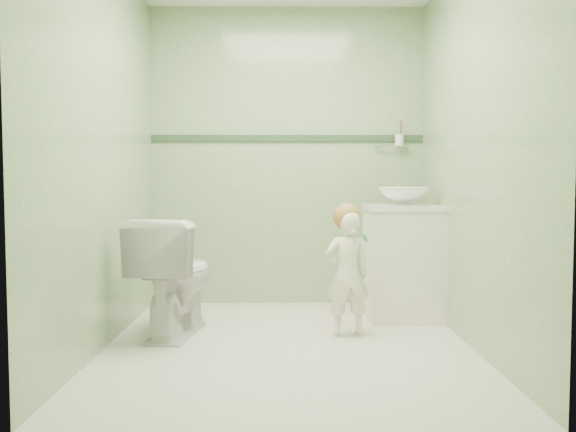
{
  "coord_description": "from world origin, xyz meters",
  "views": [
    {
      "loc": [
        -0.03,
        -3.48,
        0.99
      ],
      "look_at": [
        0.0,
        0.15,
        0.78
      ],
      "focal_mm": 36.19,
      "sensor_mm": 36.0,
      "label": 1
    }
  ],
  "objects": [
    {
      "name": "ground",
      "position": [
        0.0,
        0.0,
        0.0
      ],
      "size": [
        2.5,
        2.5,
        0.0
      ],
      "primitive_type": "plane",
      "color": "silver",
      "rests_on": "ground"
    },
    {
      "name": "room_shell",
      "position": [
        0.0,
        0.0,
        1.2
      ],
      "size": [
        2.5,
        2.54,
        2.4
      ],
      "color": "#86A877",
      "rests_on": "ground"
    },
    {
      "name": "trim_stripe",
      "position": [
        0.0,
        1.24,
        1.35
      ],
      "size": [
        2.2,
        0.02,
        0.05
      ],
      "primitive_type": "cube",
      "color": "#2E4A31",
      "rests_on": "room_shell"
    },
    {
      "name": "vanity",
      "position": [
        0.84,
        0.7,
        0.4
      ],
      "size": [
        0.52,
        0.5,
        0.8
      ],
      "primitive_type": "cube",
      "color": "white",
      "rests_on": "ground"
    },
    {
      "name": "counter",
      "position": [
        0.84,
        0.7,
        0.81
      ],
      "size": [
        0.54,
        0.52,
        0.04
      ],
      "primitive_type": "cube",
      "color": "white",
      "rests_on": "vanity"
    },
    {
      "name": "basin",
      "position": [
        0.84,
        0.7,
        0.89
      ],
      "size": [
        0.37,
        0.37,
        0.13
      ],
      "primitive_type": "imported",
      "color": "white",
      "rests_on": "counter"
    },
    {
      "name": "faucet",
      "position": [
        0.84,
        0.89,
        0.97
      ],
      "size": [
        0.03,
        0.13,
        0.18
      ],
      "color": "silver",
      "rests_on": "counter"
    },
    {
      "name": "cup_holder",
      "position": [
        0.89,
        1.18,
        1.33
      ],
      "size": [
        0.26,
        0.07,
        0.21
      ],
      "color": "silver",
      "rests_on": "room_shell"
    },
    {
      "name": "toilet",
      "position": [
        -0.74,
        0.27,
        0.38
      ],
      "size": [
        0.53,
        0.81,
        0.77
      ],
      "primitive_type": "imported",
      "rotation": [
        0.0,
        0.0,
        3.0
      ],
      "color": "white",
      "rests_on": "ground"
    },
    {
      "name": "toddler",
      "position": [
        0.38,
        0.22,
        0.4
      ],
      "size": [
        0.32,
        0.23,
        0.8
      ],
      "primitive_type": "imported",
      "rotation": [
        0.0,
        0.0,
        3.29
      ],
      "color": "white",
      "rests_on": "ground"
    },
    {
      "name": "hair_cap",
      "position": [
        0.38,
        0.24,
        0.77
      ],
      "size": [
        0.18,
        0.18,
        0.18
      ],
      "primitive_type": "sphere",
      "color": "#A26E3B",
      "rests_on": "toddler"
    },
    {
      "name": "teal_toothbrush",
      "position": [
        0.47,
        0.11,
        0.65
      ],
      "size": [
        0.11,
        0.14,
        0.08
      ],
      "color": "#178C67",
      "rests_on": "toddler"
    }
  ]
}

